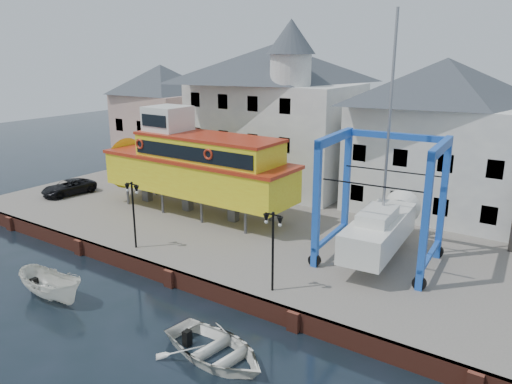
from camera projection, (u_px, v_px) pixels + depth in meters
The scene contains 13 objects.
ground at pixel (171, 286), 27.91m from camera, with size 140.00×140.00×0.00m, color black.
hardstanding at pixel (276, 223), 36.48m from camera, with size 44.00×22.00×1.00m, color #69635D.
quay_wall at pixel (171, 277), 27.85m from camera, with size 44.00×0.47×1.00m.
building_pink at pixel (163, 117), 50.25m from camera, with size 8.00×7.00×10.30m.
building_white_main at pixel (275, 114), 43.09m from camera, with size 14.00×8.30×14.00m.
building_white_right at pixel (440, 137), 36.22m from camera, with size 12.00×8.00×11.20m.
lamp_post_left at pixel (133, 198), 29.88m from camera, with size 1.12×0.32×4.20m.
lamp_post_right at pixel (273, 232), 24.43m from camera, with size 1.12×0.32×4.20m.
tour_boat at pixel (186, 163), 36.83m from camera, with size 17.75×4.33×7.73m.
travel_lift at pixel (384, 219), 28.77m from camera, with size 6.86×9.33×13.85m.
van at pixel (69, 187), 41.78m from camera, with size 2.04×4.42×1.23m, color black.
motorboat_a at pixel (53, 299), 26.50m from camera, with size 1.71×4.54×1.75m, color white.
motorboat_b at pixel (215, 358), 21.45m from camera, with size 3.76×5.26×1.09m, color white.
Camera 1 is at (18.31, -18.17, 12.80)m, focal length 35.00 mm.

